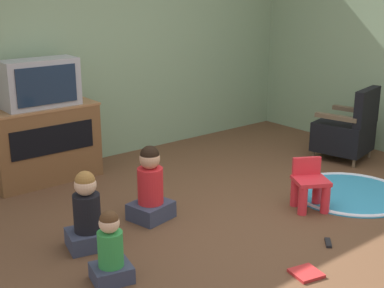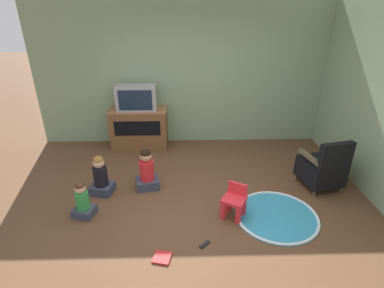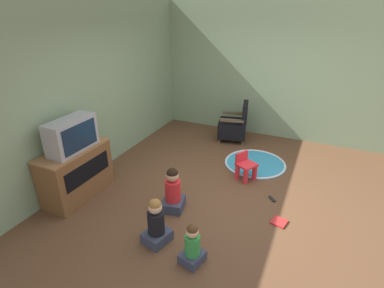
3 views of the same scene
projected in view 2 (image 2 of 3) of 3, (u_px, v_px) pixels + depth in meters
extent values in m
plane|color=brown|center=(192.00, 211.00, 4.24)|extent=(30.00, 30.00, 0.00)
cube|color=gray|center=(183.00, 72.00, 5.84)|extent=(5.78, 0.12, 2.87)
cube|color=brown|center=(139.00, 128.00, 5.97)|extent=(1.10, 0.49, 0.80)
cube|color=#90603A|center=(138.00, 110.00, 5.80)|extent=(1.12, 0.50, 0.02)
cube|color=black|center=(137.00, 128.00, 5.71)|extent=(0.88, 0.01, 0.29)
cube|color=#939399|center=(136.00, 98.00, 5.66)|extent=(0.75, 0.31, 0.48)
cube|color=#142338|center=(135.00, 100.00, 5.51)|extent=(0.62, 0.02, 0.38)
cylinder|color=brown|center=(321.00, 173.00, 5.08)|extent=(0.04, 0.04, 0.10)
cylinder|color=brown|center=(296.00, 177.00, 4.98)|extent=(0.04, 0.04, 0.10)
cylinder|color=brown|center=(341.00, 189.00, 4.65)|extent=(0.04, 0.04, 0.10)
cylinder|color=brown|center=(314.00, 193.00, 4.54)|extent=(0.04, 0.04, 0.10)
cube|color=black|center=(320.00, 171.00, 4.72)|extent=(0.67, 0.69, 0.35)
cube|color=black|center=(336.00, 156.00, 4.33)|extent=(0.53, 0.21, 0.42)
cube|color=brown|center=(337.00, 154.00, 4.65)|extent=(0.18, 0.50, 0.05)
cube|color=brown|center=(310.00, 157.00, 4.55)|extent=(0.18, 0.50, 0.05)
cylinder|color=red|center=(223.00, 209.00, 4.05)|extent=(0.08, 0.08, 0.30)
cylinder|color=red|center=(238.00, 214.00, 3.96)|extent=(0.08, 0.08, 0.30)
cylinder|color=red|center=(229.00, 201.00, 4.21)|extent=(0.08, 0.08, 0.30)
cylinder|color=red|center=(243.00, 205.00, 4.12)|extent=(0.08, 0.08, 0.30)
cube|color=red|center=(234.00, 199.00, 4.03)|extent=(0.40, 0.39, 0.04)
cube|color=red|center=(238.00, 188.00, 4.08)|extent=(0.25, 0.16, 0.17)
cylinder|color=teal|center=(276.00, 216.00, 4.14)|extent=(1.15, 1.15, 0.01)
torus|color=silver|center=(276.00, 215.00, 4.13)|extent=(1.14, 1.14, 0.04)
cube|color=#33384C|center=(85.00, 211.00, 4.14)|extent=(0.32, 0.29, 0.12)
cylinder|color=#2D8C3F|center=(82.00, 200.00, 4.06)|extent=(0.18, 0.18, 0.25)
sphere|color=#D8AD8C|center=(80.00, 188.00, 3.97)|extent=(0.14, 0.14, 0.14)
sphere|color=#472D19|center=(80.00, 187.00, 3.96)|extent=(0.13, 0.13, 0.13)
cube|color=#33384C|center=(148.00, 183.00, 4.76)|extent=(0.40, 0.36, 0.15)
cylinder|color=red|center=(147.00, 170.00, 4.66)|extent=(0.22, 0.22, 0.32)
sphere|color=tan|center=(146.00, 156.00, 4.55)|extent=(0.18, 0.18, 0.18)
sphere|color=black|center=(146.00, 154.00, 4.54)|extent=(0.17, 0.17, 0.17)
cube|color=#33384C|center=(102.00, 188.00, 4.63)|extent=(0.38, 0.35, 0.14)
cylinder|color=black|center=(101.00, 176.00, 4.53)|extent=(0.21, 0.21, 0.30)
sphere|color=#D8AD8C|center=(99.00, 163.00, 4.43)|extent=(0.17, 0.17, 0.17)
sphere|color=olive|center=(98.00, 161.00, 4.42)|extent=(0.16, 0.16, 0.16)
cube|color=#B22323|center=(162.00, 257.00, 3.45)|extent=(0.24, 0.23, 0.02)
cube|color=black|center=(205.00, 244.00, 3.64)|extent=(0.14, 0.14, 0.02)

